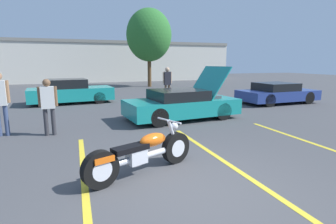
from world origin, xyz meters
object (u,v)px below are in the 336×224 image
Objects in this scene: tree_background at (149,35)px; parked_car_right_row at (277,93)px; parked_car_left_row at (71,92)px; spectator_by_show_car at (167,81)px; spectator_near_motorcycle at (48,102)px; show_car_hood_open at (182,104)px; spectator_midground at (0,98)px; motorcycle at (142,154)px.

tree_background is 1.60× the size of parked_car_right_row.
parked_car_left_row is (-6.45, -7.86, -3.78)m from tree_background.
parked_car_right_row is 5.82m from spectator_by_show_car.
parked_car_left_row is at bearing -129.34° from tree_background.
spectator_near_motorcycle is at bearing -116.04° from tree_background.
spectator_by_show_car is at bearing 71.46° from show_car_hood_open.
parked_car_left_row is 6.39m from spectator_near_motorcycle.
spectator_midground is (-1.78, -5.98, 0.52)m from parked_car_left_row.
spectator_midground is at bearing 107.01° from motorcycle.
show_car_hood_open is at bearing -164.13° from parked_car_right_row.
spectator_by_show_car is (-5.16, 2.62, 0.59)m from parked_car_right_row.
spectator_by_show_car is (1.01, 4.57, 0.55)m from show_car_hood_open.
show_car_hood_open reaches higher than spectator_midground.
show_car_hood_open is 5.84m from spectator_midground.
motorcycle is 5.10m from show_car_hood_open.
parked_car_left_row is at bearing 75.99° from motorcycle.
show_car_hood_open reaches higher than parked_car_right_row.
tree_background is 18.89m from motorcycle.
parked_car_right_row is at bearing 14.59° from spectator_near_motorcycle.
parked_car_left_row is at bearing 85.49° from spectator_near_motorcycle.
motorcycle is 9.68m from spectator_by_show_car.
tree_background is at bearing 52.11° from motorcycle.
tree_background is 3.58× the size of spectator_by_show_car.
spectator_near_motorcycle is (-10.69, -2.78, 0.46)m from parked_car_right_row.
show_car_hood_open is 4.61m from spectator_near_motorcycle.
spectator_by_show_car is at bearing 44.35° from spectator_near_motorcycle.
motorcycle is 1.24× the size of spectator_by_show_car.
parked_car_left_row is 2.61× the size of spectator_near_motorcycle.
spectator_midground is at bearing -120.71° from tree_background.
motorcycle is at bearing -61.90° from spectator_near_motorcycle.
spectator_midground is at bearing -170.30° from parked_car_right_row.
tree_background reaches higher than spectator_by_show_car.
show_car_hood_open is at bearing 10.41° from spectator_near_motorcycle.
spectator_by_show_car is (5.02, -0.96, 0.52)m from parked_car_left_row.
tree_background is at bearing 44.79° from parked_car_left_row.
parked_car_right_row is at bearing 11.39° from spectator_midground.
show_car_hood_open is (2.63, 4.37, 0.16)m from motorcycle.
motorcycle is 4.05m from spectator_near_motorcycle.
show_car_hood_open is 2.35× the size of spectator_midground.
spectator_by_show_car is at bearing -16.64° from parked_car_left_row.
tree_background reaches higher than parked_car_right_row.
parked_car_right_row is (6.17, 1.95, -0.04)m from show_car_hood_open.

